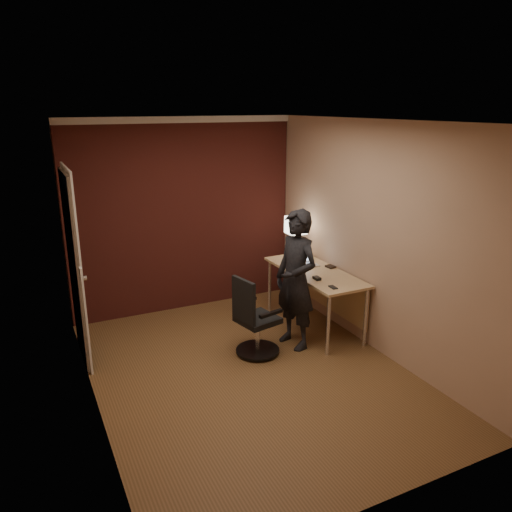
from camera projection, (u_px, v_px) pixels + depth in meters
name	position (u px, v px, depth m)	size (l,w,h in m)	color
room	(173.00, 215.00, 5.95)	(4.00, 4.00, 4.00)	brown
desk	(320.00, 280.00, 6.04)	(0.60, 1.50, 0.73)	#D5B67B
desk_lamp	(296.00, 226.00, 6.40)	(0.22, 0.22, 0.54)	silver
laptop	(302.00, 260.00, 6.18)	(0.33, 0.26, 0.23)	silver
mouse	(317.00, 278.00, 5.67)	(0.06, 0.10, 0.03)	black
phone	(333.00, 287.00, 5.42)	(0.06, 0.12, 0.01)	black
wallet	(331.00, 267.00, 6.09)	(0.09, 0.11, 0.02)	black
office_chair	(254.00, 322.00, 5.38)	(0.48, 0.54, 0.88)	black
person	(296.00, 280.00, 5.49)	(0.57, 0.38, 1.57)	black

